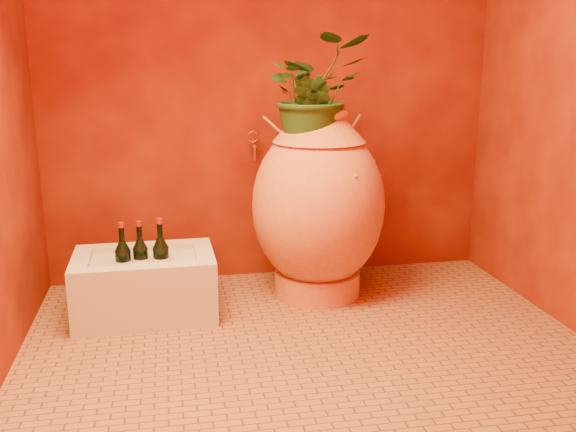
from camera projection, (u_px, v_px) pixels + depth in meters
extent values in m
plane|color=brown|center=(308.00, 346.00, 2.84)|extent=(2.50, 2.50, 0.00)
cube|color=#550A04|center=(270.00, 55.00, 3.49)|extent=(2.50, 0.02, 2.50)
cylinder|color=#D17A3B|center=(317.00, 282.00, 3.44)|extent=(0.47, 0.47, 0.13)
ellipsoid|color=#D17A3B|center=(318.00, 206.00, 3.34)|extent=(0.71, 0.71, 0.87)
cone|color=#D17A3B|center=(319.00, 129.00, 3.24)|extent=(0.49, 0.49, 0.13)
torus|color=#D17A3B|center=(319.00, 114.00, 3.22)|extent=(0.30, 0.30, 0.05)
cylinder|color=olive|center=(306.00, 155.00, 3.21)|extent=(0.40, 0.30, 0.37)
cylinder|color=olive|center=(321.00, 149.00, 3.15)|extent=(0.29, 0.34, 0.24)
cylinder|color=olive|center=(342.00, 143.00, 3.20)|extent=(0.27, 0.26, 0.26)
cube|color=#B8B098|center=(145.00, 287.00, 3.15)|extent=(0.68, 0.47, 0.28)
cube|color=#B8B098|center=(145.00, 246.00, 3.29)|extent=(0.67, 0.10, 0.03)
cube|color=#B8B098|center=(142.00, 269.00, 2.94)|extent=(0.67, 0.10, 0.03)
cube|color=#B8B098|center=(81.00, 261.00, 3.06)|extent=(0.09, 0.28, 0.03)
cube|color=#B8B098|center=(204.00, 254.00, 3.16)|extent=(0.09, 0.28, 0.03)
cylinder|color=black|center=(162.00, 266.00, 3.09)|extent=(0.08, 0.08, 0.18)
cone|color=black|center=(160.00, 243.00, 3.06)|extent=(0.08, 0.08, 0.05)
cylinder|color=black|center=(160.00, 230.00, 3.05)|extent=(0.03, 0.03, 0.07)
cylinder|color=#9B1C0E|center=(159.00, 221.00, 3.04)|extent=(0.03, 0.03, 0.03)
cylinder|color=silver|center=(162.00, 266.00, 3.09)|extent=(0.08, 0.08, 0.08)
cylinder|color=black|center=(124.00, 269.00, 3.06)|extent=(0.07, 0.07, 0.18)
cone|color=black|center=(122.00, 246.00, 3.03)|extent=(0.07, 0.07, 0.05)
cylinder|color=black|center=(122.00, 234.00, 3.01)|extent=(0.03, 0.03, 0.07)
cylinder|color=#9B1C0E|center=(121.00, 225.00, 3.00)|extent=(0.03, 0.03, 0.02)
cylinder|color=silver|center=(124.00, 269.00, 3.06)|extent=(0.08, 0.08, 0.08)
cylinder|color=black|center=(141.00, 266.00, 3.10)|extent=(0.07, 0.07, 0.17)
cone|color=black|center=(140.00, 244.00, 3.07)|extent=(0.07, 0.07, 0.05)
cylinder|color=black|center=(139.00, 232.00, 3.06)|extent=(0.03, 0.03, 0.07)
cylinder|color=#9B1C0E|center=(139.00, 224.00, 3.05)|extent=(0.03, 0.03, 0.02)
cylinder|color=silver|center=(141.00, 266.00, 3.10)|extent=(0.08, 0.08, 0.08)
cylinder|color=#A06324|center=(253.00, 145.00, 3.52)|extent=(0.02, 0.13, 0.02)
cylinder|color=#A06324|center=(255.00, 154.00, 3.47)|extent=(0.02, 0.02, 0.08)
torus|color=#A06324|center=(253.00, 137.00, 3.51)|extent=(0.07, 0.01, 0.07)
cylinder|color=#A06324|center=(253.00, 141.00, 3.52)|extent=(0.01, 0.01, 0.05)
imported|color=#1C3F16|center=(314.00, 93.00, 3.19)|extent=(0.59, 0.53, 0.57)
imported|color=#1C3F16|center=(308.00, 117.00, 3.18)|extent=(0.29, 0.29, 0.42)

